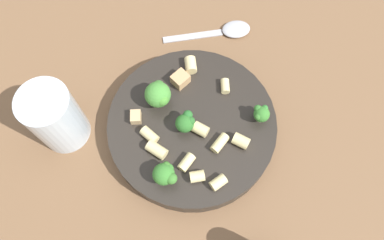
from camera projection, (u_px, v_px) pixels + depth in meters
name	position (u px, v px, depth m)	size (l,w,h in m)	color
ground_plane	(192.00, 131.00, 0.58)	(2.00, 2.00, 0.00)	brown
pasta_bowl	(192.00, 126.00, 0.57)	(0.25, 0.25, 0.04)	#28231E
broccoli_floret_0	(261.00, 114.00, 0.54)	(0.02, 0.02, 0.03)	#84AD60
broccoli_floret_1	(158.00, 95.00, 0.54)	(0.04, 0.04, 0.05)	#93B766
broccoli_floret_2	(165.00, 174.00, 0.50)	(0.03, 0.03, 0.04)	#84AD60
broccoli_floret_3	(186.00, 122.00, 0.53)	(0.03, 0.03, 0.03)	#84AD60
rigatoni_0	(201.00, 129.00, 0.54)	(0.02, 0.02, 0.02)	beige
rigatoni_1	(218.00, 182.00, 0.51)	(0.02, 0.02, 0.02)	beige
rigatoni_2	(197.00, 176.00, 0.51)	(0.02, 0.02, 0.02)	beige
rigatoni_3	(241.00, 141.00, 0.53)	(0.02, 0.02, 0.02)	beige
rigatoni_4	(150.00, 135.00, 0.54)	(0.01, 0.01, 0.03)	beige
rigatoni_5	(225.00, 86.00, 0.57)	(0.01, 0.01, 0.02)	beige
rigatoni_6	(191.00, 65.00, 0.58)	(0.02, 0.02, 0.02)	beige
rigatoni_7	(220.00, 143.00, 0.53)	(0.01, 0.01, 0.03)	beige
rigatoni_8	(187.00, 162.00, 0.52)	(0.01, 0.01, 0.03)	beige
rigatoni_9	(157.00, 150.00, 0.53)	(0.02, 0.02, 0.03)	beige
chicken_chunk_0	(136.00, 117.00, 0.55)	(0.02, 0.01, 0.01)	tan
chicken_chunk_1	(180.00, 79.00, 0.57)	(0.02, 0.02, 0.02)	tan
drinking_glass	(57.00, 120.00, 0.54)	(0.07, 0.07, 0.11)	silver
spoon	(225.00, 31.00, 0.65)	(0.15, 0.09, 0.01)	#B2B2B7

